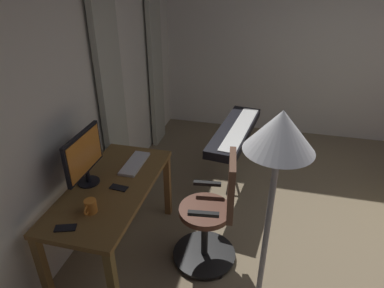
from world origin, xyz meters
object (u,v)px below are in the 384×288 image
object	(u,v)px
mug_coffee	(90,206)
floor_lamp	(275,176)
cell_phone_face_up	(119,188)
piano_keyboard	(235,132)
computer_monitor	(84,156)
cell_phone_by_monitor	(65,228)
computer_keyboard	(135,164)
desk	(112,196)
office_chair	(213,215)

from	to	relation	value
mug_coffee	floor_lamp	distance (m)	1.49
cell_phone_face_up	piano_keyboard	distance (m)	1.50
computer_monitor	cell_phone_by_monitor	world-z (taller)	computer_monitor
computer_keyboard	floor_lamp	bearing A→B (deg)	47.30
desk	computer_keyboard	size ratio (longest dim) A/B	3.31
desk	cell_phone_face_up	distance (m)	0.14
cell_phone_face_up	piano_keyboard	xyz separation A→B (m)	(-1.28, 0.78, -0.03)
office_chair	piano_keyboard	size ratio (longest dim) A/B	0.84
floor_lamp	office_chair	bearing A→B (deg)	-154.54
cell_phone_by_monitor	floor_lamp	distance (m)	1.55
office_chair	mug_coffee	distance (m)	0.99
mug_coffee	floor_lamp	xyz separation A→B (m)	(0.40, 1.24, 0.73)
computer_monitor	floor_lamp	size ratio (longest dim) A/B	0.28
computer_monitor	computer_keyboard	distance (m)	0.51
office_chair	computer_monitor	xyz separation A→B (m)	(0.13, -1.03, 0.51)
desk	piano_keyboard	size ratio (longest dim) A/B	1.07
office_chair	mug_coffee	bearing A→B (deg)	111.98
desk	office_chair	distance (m)	0.86
office_chair	floor_lamp	world-z (taller)	floor_lamp
desk	cell_phone_face_up	bearing A→B (deg)	79.13
piano_keyboard	cell_phone_face_up	bearing A→B (deg)	-24.28
cell_phone_face_up	piano_keyboard	bearing A→B (deg)	153.69
computer_keyboard	cell_phone_by_monitor	world-z (taller)	computer_keyboard
desk	piano_keyboard	bearing A→B (deg)	146.01
desk	mug_coffee	size ratio (longest dim) A/B	9.82
cell_phone_by_monitor	mug_coffee	bearing A→B (deg)	136.72
desk	computer_keyboard	xyz separation A→B (m)	(-0.35, 0.07, 0.12)
cell_phone_face_up	floor_lamp	world-z (taller)	floor_lamp
mug_coffee	floor_lamp	bearing A→B (deg)	72.03
computer_monitor	floor_lamp	distance (m)	1.71
office_chair	computer_keyboard	xyz separation A→B (m)	(-0.22, -0.77, 0.26)
computer_keyboard	piano_keyboard	bearing A→B (deg)	139.32
computer_keyboard	cell_phone_face_up	world-z (taller)	computer_keyboard
computer_monitor	mug_coffee	world-z (taller)	computer_monitor
cell_phone_face_up	floor_lamp	size ratio (longest dim) A/B	0.08
office_chair	computer_keyboard	bearing A→B (deg)	66.37
cell_phone_face_up	computer_monitor	bearing A→B (deg)	-88.29
computer_keyboard	piano_keyboard	distance (m)	1.21
computer_monitor	piano_keyboard	xyz separation A→B (m)	(-1.27, 1.05, -0.28)
computer_keyboard	cell_phone_face_up	xyz separation A→B (m)	(0.37, 0.01, -0.01)
computer_monitor	cell_phone_by_monitor	xyz separation A→B (m)	(0.54, 0.12, -0.25)
computer_monitor	cell_phone_by_monitor	bearing A→B (deg)	12.67
piano_keyboard	desk	bearing A→B (deg)	-27.11
computer_keyboard	desk	bearing A→B (deg)	-10.84
cell_phone_face_up	desk	bearing A→B (deg)	-96.02
cell_phone_face_up	cell_phone_by_monitor	bearing A→B (deg)	-11.95
office_chair	cell_phone_by_monitor	size ratio (longest dim) A/B	7.29
cell_phone_by_monitor	computer_monitor	bearing A→B (deg)	173.31
computer_monitor	mug_coffee	xyz separation A→B (m)	(0.34, 0.21, -0.21)
office_chair	computer_monitor	world-z (taller)	computer_monitor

